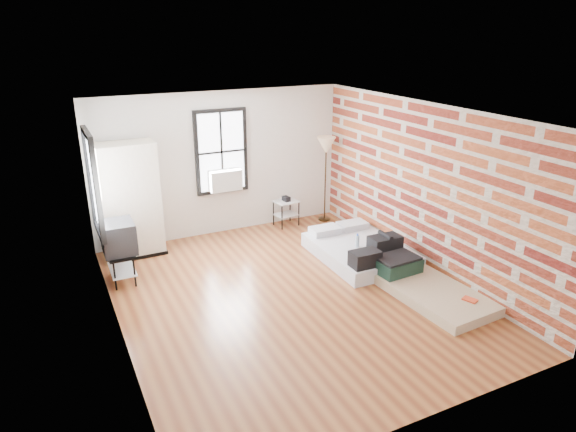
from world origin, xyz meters
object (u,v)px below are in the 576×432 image
floor_lamp (326,149)px  mattress_main (360,250)px  side_table (286,206)px  wardrobe (130,201)px  mattress_bare (423,285)px  tv_stand (119,239)px

floor_lamp → mattress_main: bearing=-101.5°
mattress_main → side_table: 2.12m
wardrobe → side_table: bearing=0.3°
mattress_bare → wardrobe: 5.19m
wardrobe → side_table: (3.10, 0.07, -0.61)m
mattress_main → floor_lamp: bearing=79.5°
side_table → tv_stand: 3.65m
mattress_bare → side_table: 3.61m
mattress_bare → floor_lamp: size_ratio=1.10×
wardrobe → side_table: wardrobe is taller
mattress_bare → tv_stand: tv_stand is taller
mattress_main → wardrobe: bearing=152.0°
floor_lamp → tv_stand: size_ratio=1.76×
mattress_bare → tv_stand: size_ratio=1.95×
mattress_main → side_table: size_ratio=3.06×
tv_stand → floor_lamp: bearing=13.6°
mattress_main → tv_stand: 4.12m
mattress_bare → tv_stand: 4.86m
mattress_bare → floor_lamp: bearing=82.9°
mattress_main → wardrobe: (-3.58, 1.99, 0.86)m
mattress_main → side_table: side_table is taller
mattress_main → floor_lamp: floor_lamp is taller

